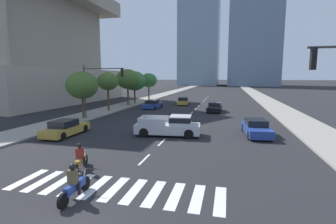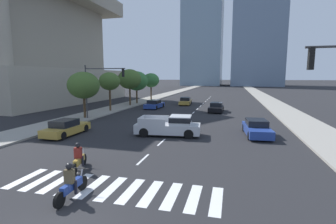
{
  "view_description": "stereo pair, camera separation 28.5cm",
  "coord_description": "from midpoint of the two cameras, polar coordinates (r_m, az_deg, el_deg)",
  "views": [
    {
      "loc": [
        4.65,
        -5.45,
        4.82
      ],
      "look_at": [
        0.0,
        14.05,
        2.0
      ],
      "focal_mm": 26.85,
      "sensor_mm": 36.0,
      "label": 1
    },
    {
      "loc": [
        4.93,
        -5.39,
        4.82
      ],
      "look_at": [
        0.0,
        14.05,
        2.0
      ],
      "focal_mm": 26.85,
      "sensor_mm": 36.0,
      "label": 2
    }
  ],
  "objects": [
    {
      "name": "lane_divider_center",
      "position": [
        38.08,
        6.89,
        0.68
      ],
      "size": [
        0.14,
        50.0,
        0.01
      ],
      "color": "silver",
      "rests_on": "ground"
    },
    {
      "name": "street_tree_fourth",
      "position": [
        44.89,
        -6.97,
        7.01
      ],
      "size": [
        3.98,
        3.98,
        5.63
      ],
      "color": "#4C3823",
      "rests_on": "sidewalk_west"
    },
    {
      "name": "traffic_signal_far",
      "position": [
        28.9,
        -14.86,
        6.63
      ],
      "size": [
        5.1,
        0.28,
        5.96
      ],
      "color": "#333335",
      "rests_on": "sidewalk_west"
    },
    {
      "name": "pickup_truck",
      "position": [
        20.69,
        1.08,
        -3.17
      ],
      "size": [
        5.45,
        2.49,
        1.67
      ],
      "rotation": [
        0.0,
        0.0,
        0.09
      ],
      "color": "#B7BABF",
      "rests_on": "ground"
    },
    {
      "name": "crosswalk_near",
      "position": [
        11.66,
        -11.96,
        -16.58
      ],
      "size": [
        9.45,
        2.44,
        0.01
      ],
      "color": "silver",
      "rests_on": "ground"
    },
    {
      "name": "sedan_blue_3",
      "position": [
        22.06,
        19.83,
        -3.5
      ],
      "size": [
        2.19,
        4.79,
        1.31
      ],
      "rotation": [
        0.0,
        0.0,
        -1.49
      ],
      "color": "navy",
      "rests_on": "ground"
    },
    {
      "name": "sedan_blue_0",
      "position": [
        38.58,
        -2.89,
        1.72
      ],
      "size": [
        2.06,
        4.7,
        1.32
      ],
      "rotation": [
        0.0,
        0.0,
        1.52
      ],
      "color": "navy",
      "rests_on": "ground"
    },
    {
      "name": "sidewalk_east",
      "position": [
        36.5,
        25.81,
        -0.27
      ],
      "size": [
        4.0,
        260.0,
        0.15
      ],
      "primitive_type": "cube",
      "color": "gray",
      "rests_on": "ground"
    },
    {
      "name": "street_tree_nearest",
      "position": [
        30.15,
        -18.36,
        5.76
      ],
      "size": [
        3.59,
        3.59,
        5.24
      ],
      "color": "#4C3823",
      "rests_on": "sidewalk_west"
    },
    {
      "name": "sedan_black_4",
      "position": [
        35.52,
        11.13,
        1.01
      ],
      "size": [
        1.97,
        4.61,
        1.29
      ],
      "rotation": [
        0.0,
        0.0,
        -1.6
      ],
      "color": "black",
      "rests_on": "ground"
    },
    {
      "name": "motorcycle_third",
      "position": [
        11.02,
        -20.4,
        -15.14
      ],
      "size": [
        0.7,
        2.18,
        1.49
      ],
      "rotation": [
        0.0,
        0.0,
        1.6
      ],
      "color": "black",
      "rests_on": "ground"
    },
    {
      "name": "sidewalk_west",
      "position": [
        39.57,
        -11.32,
        0.96
      ],
      "size": [
        4.0,
        260.0,
        0.15
      ],
      "primitive_type": "cube",
      "color": "gray",
      "rests_on": "ground"
    },
    {
      "name": "sedan_gold_1",
      "position": [
        43.6,
        4.16,
        2.43
      ],
      "size": [
        2.09,
        4.47,
        1.32
      ],
      "rotation": [
        0.0,
        0.0,
        1.64
      ],
      "color": "#B28E38",
      "rests_on": "ground"
    },
    {
      "name": "street_tree_second",
      "position": [
        35.61,
        -12.91,
        6.77
      ],
      "size": [
        2.89,
        2.89,
        5.28
      ],
      "color": "#4C3823",
      "rests_on": "sidewalk_west"
    },
    {
      "name": "street_tree_fifth",
      "position": [
        52.61,
        -3.73,
        7.19
      ],
      "size": [
        3.42,
        3.42,
        5.41
      ],
      "color": "#4C3823",
      "rests_on": "sidewalk_west"
    },
    {
      "name": "sedan_gold_2",
      "position": [
        22.48,
        -21.8,
        -3.4
      ],
      "size": [
        1.83,
        4.49,
        1.31
      ],
      "rotation": [
        0.0,
        0.0,
        1.56
      ],
      "color": "#B28E38",
      "rests_on": "ground"
    },
    {
      "name": "street_tree_third",
      "position": [
        42.02,
        -8.51,
        7.39
      ],
      "size": [
        3.81,
        3.81,
        5.91
      ],
      "color": "#4C3823",
      "rests_on": "sidewalk_west"
    },
    {
      "name": "motorcycle_trailing",
      "position": [
        13.97,
        -19.01,
        -10.1
      ],
      "size": [
        0.9,
        2.13,
        1.49
      ],
      "rotation": [
        0.0,
        0.0,
        1.85
      ],
      "color": "black",
      "rests_on": "ground"
    },
    {
      "name": "office_tower_center_skyline",
      "position": [
        150.01,
        19.88,
        21.61
      ],
      "size": [
        25.67,
        26.56,
        83.57
      ],
      "color": "slate",
      "rests_on": "ground"
    }
  ]
}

